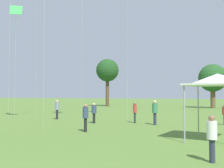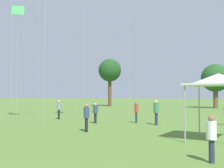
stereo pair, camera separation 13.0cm
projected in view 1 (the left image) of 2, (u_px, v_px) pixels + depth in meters
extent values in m
cylinder|color=#282D42|center=(155.00, 119.00, 19.18)|extent=(0.26, 0.26, 0.89)
cylinder|color=#387A51|center=(155.00, 108.00, 19.21)|extent=(0.47, 0.47, 0.70)
sphere|color=#DBAD89|center=(155.00, 102.00, 19.23)|extent=(0.24, 0.24, 0.24)
cylinder|color=#282D42|center=(135.00, 118.00, 20.52)|extent=(0.22, 0.22, 0.80)
cylinder|color=#B23833|center=(135.00, 109.00, 20.55)|extent=(0.40, 0.40, 0.64)
sphere|color=brown|center=(135.00, 103.00, 20.57)|extent=(0.22, 0.22, 0.22)
cylinder|color=#282D42|center=(212.00, 151.00, 8.51)|extent=(0.23, 0.23, 0.75)
cylinder|color=silver|center=(212.00, 130.00, 8.54)|extent=(0.42, 0.42, 0.60)
sphere|color=brown|center=(212.00, 118.00, 8.55)|extent=(0.20, 0.20, 0.20)
cylinder|color=black|center=(85.00, 125.00, 15.54)|extent=(0.26, 0.26, 0.82)
cylinder|color=#334260|center=(86.00, 113.00, 15.57)|extent=(0.47, 0.47, 0.65)
sphere|color=#A37556|center=(86.00, 106.00, 15.59)|extent=(0.22, 0.22, 0.22)
cylinder|color=black|center=(57.00, 115.00, 23.62)|extent=(0.22, 0.22, 0.85)
cylinder|color=gray|center=(57.00, 106.00, 23.65)|extent=(0.41, 0.41, 0.68)
sphere|color=#DBAD89|center=(57.00, 101.00, 23.67)|extent=(0.23, 0.23, 0.23)
cylinder|color=black|center=(94.00, 118.00, 20.29)|extent=(0.29, 0.29, 0.77)
cylinder|color=#334260|center=(94.00, 109.00, 20.32)|extent=(0.53, 0.53, 0.61)
sphere|color=#DBAD89|center=(94.00, 104.00, 20.34)|extent=(0.21, 0.21, 0.21)
cube|color=white|center=(218.00, 85.00, 12.54)|extent=(3.21, 3.21, 0.08)
cone|color=white|center=(218.00, 79.00, 12.55)|extent=(3.05, 3.05, 0.50)
cylinder|color=#99999E|center=(198.00, 111.00, 14.21)|extent=(0.07, 0.07, 2.65)
cylinder|color=#99999E|center=(184.00, 114.00, 12.10)|extent=(0.07, 0.07, 2.65)
cylinder|color=#BCB7A8|center=(82.00, 37.00, 22.90)|extent=(0.01, 0.01, 14.58)
cylinder|color=#BCB7A8|center=(10.00, 23.00, 20.22)|extent=(0.01, 0.01, 15.53)
cube|color=green|center=(16.00, 10.00, 23.09)|extent=(1.14, 1.01, 0.91)
cylinder|color=green|center=(16.00, 22.00, 23.05)|extent=(0.02, 0.02, 1.39)
cylinder|color=#BCB7A8|center=(15.00, 65.00, 22.89)|extent=(0.01, 0.01, 9.70)
cylinder|color=#BCB7A8|center=(127.00, 43.00, 25.00)|extent=(0.01, 0.01, 14.28)
cylinder|color=#BCB7A8|center=(36.00, 48.00, 30.60)|extent=(0.01, 0.01, 15.43)
cylinder|color=brown|center=(213.00, 97.00, 43.60)|extent=(0.78, 0.78, 3.77)
sphere|color=#235123|center=(213.00, 78.00, 43.73)|extent=(4.64, 4.64, 4.64)
cylinder|color=brown|center=(107.00, 91.00, 50.70)|extent=(0.66, 0.66, 5.78)
sphere|color=#1E471E|center=(107.00, 70.00, 50.87)|extent=(4.40, 4.40, 4.40)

